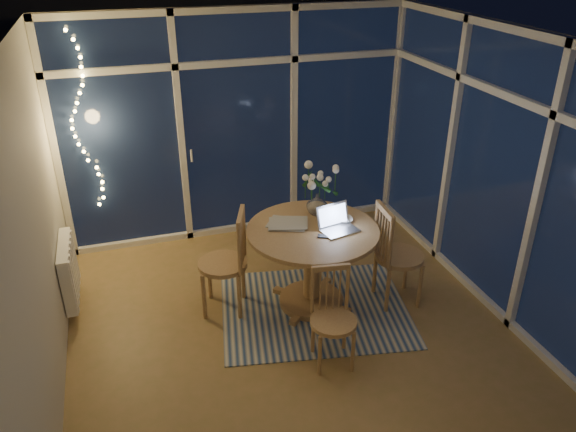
{
  "coord_description": "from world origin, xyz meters",
  "views": [
    {
      "loc": [
        -1.3,
        -4.03,
        3.31
      ],
      "look_at": [
        0.05,
        0.25,
        1.0
      ],
      "focal_mm": 35.0,
      "sensor_mm": 36.0,
      "label": 1
    }
  ],
  "objects_px": {
    "laptop": "(340,219)",
    "dining_table": "(312,267)",
    "flower_vase": "(317,204)",
    "chair_left": "(222,262)",
    "chair_front": "(334,320)",
    "chair_right": "(400,254)"
  },
  "relations": [
    {
      "from": "dining_table",
      "to": "flower_vase",
      "type": "distance_m",
      "value": 0.61
    },
    {
      "from": "chair_left",
      "to": "chair_front",
      "type": "distance_m",
      "value": 1.25
    },
    {
      "from": "chair_front",
      "to": "laptop",
      "type": "distance_m",
      "value": 0.95
    },
    {
      "from": "chair_left",
      "to": "laptop",
      "type": "height_order",
      "value": "laptop"
    },
    {
      "from": "laptop",
      "to": "chair_right",
      "type": "bearing_deg",
      "value": -19.72
    },
    {
      "from": "chair_left",
      "to": "flower_vase",
      "type": "distance_m",
      "value": 1.06
    },
    {
      "from": "dining_table",
      "to": "chair_right",
      "type": "height_order",
      "value": "chair_right"
    },
    {
      "from": "laptop",
      "to": "dining_table",
      "type": "bearing_deg",
      "value": 141.37
    },
    {
      "from": "dining_table",
      "to": "chair_right",
      "type": "bearing_deg",
      "value": -12.95
    },
    {
      "from": "dining_table",
      "to": "chair_front",
      "type": "xyz_separation_m",
      "value": [
        -0.11,
        -0.84,
        0.02
      ]
    },
    {
      "from": "chair_left",
      "to": "chair_right",
      "type": "height_order",
      "value": "chair_right"
    },
    {
      "from": "laptop",
      "to": "flower_vase",
      "type": "height_order",
      "value": "laptop"
    },
    {
      "from": "dining_table",
      "to": "flower_vase",
      "type": "height_order",
      "value": "flower_vase"
    },
    {
      "from": "chair_left",
      "to": "flower_vase",
      "type": "xyz_separation_m",
      "value": [
        0.97,
        0.09,
        0.42
      ]
    },
    {
      "from": "chair_left",
      "to": "chair_front",
      "type": "bearing_deg",
      "value": 54.14
    },
    {
      "from": "chair_front",
      "to": "flower_vase",
      "type": "distance_m",
      "value": 1.25
    },
    {
      "from": "dining_table",
      "to": "chair_left",
      "type": "distance_m",
      "value": 0.85
    },
    {
      "from": "chair_front",
      "to": "laptop",
      "type": "xyz_separation_m",
      "value": [
        0.33,
        0.73,
        0.52
      ]
    },
    {
      "from": "chair_left",
      "to": "chair_right",
      "type": "relative_size",
      "value": 1.0
    },
    {
      "from": "chair_front",
      "to": "flower_vase",
      "type": "bearing_deg",
      "value": 85.63
    },
    {
      "from": "dining_table",
      "to": "chair_left",
      "type": "relative_size",
      "value": 1.16
    },
    {
      "from": "dining_table",
      "to": "chair_front",
      "type": "relative_size",
      "value": 1.39
    }
  ]
}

